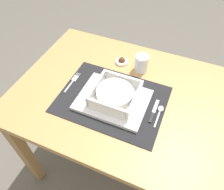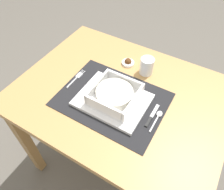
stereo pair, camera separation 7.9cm
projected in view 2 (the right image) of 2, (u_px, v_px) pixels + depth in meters
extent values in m
plane|color=#59544C|center=(118.00, 159.00, 1.51)|extent=(6.00, 6.00, 0.00)
cube|color=#B2844C|center=(121.00, 95.00, 0.99)|extent=(0.95, 0.72, 0.03)
cube|color=olive|center=(27.00, 142.00, 1.22)|extent=(0.05, 0.05, 0.67)
cube|color=olive|center=(89.00, 76.00, 1.57)|extent=(0.05, 0.05, 0.67)
cube|color=olive|center=(206.00, 126.00, 1.29)|extent=(0.05, 0.05, 0.67)
cube|color=black|center=(112.00, 99.00, 0.95)|extent=(0.46, 0.34, 0.00)
cube|color=white|center=(113.00, 100.00, 0.94)|extent=(0.30, 0.23, 0.02)
cube|color=white|center=(115.00, 98.00, 0.93)|extent=(0.19, 0.19, 0.01)
cube|color=white|center=(97.00, 86.00, 0.93)|extent=(0.01, 0.19, 0.05)
cube|color=white|center=(134.00, 102.00, 0.88)|extent=(0.01, 0.19, 0.05)
cube|color=white|center=(104.00, 108.00, 0.86)|extent=(0.17, 0.01, 0.05)
cube|color=white|center=(125.00, 80.00, 0.95)|extent=(0.17, 0.01, 0.05)
cylinder|color=silver|center=(115.00, 94.00, 0.91)|extent=(0.16, 0.16, 0.04)
cube|color=silver|center=(72.00, 82.00, 1.01)|extent=(0.01, 0.08, 0.00)
cube|color=silver|center=(79.00, 75.00, 1.04)|extent=(0.02, 0.04, 0.00)
cylinder|color=silver|center=(81.00, 71.00, 1.06)|extent=(0.00, 0.02, 0.00)
cylinder|color=silver|center=(83.00, 72.00, 1.06)|extent=(0.00, 0.02, 0.00)
cylinder|color=silver|center=(84.00, 72.00, 1.06)|extent=(0.00, 0.02, 0.00)
cube|color=silver|center=(154.00, 124.00, 0.86)|extent=(0.01, 0.08, 0.00)
ellipsoid|color=silver|center=(159.00, 114.00, 0.89)|extent=(0.02, 0.03, 0.01)
cube|color=black|center=(148.00, 122.00, 0.87)|extent=(0.01, 0.05, 0.01)
cube|color=silver|center=(155.00, 111.00, 0.90)|extent=(0.01, 0.07, 0.00)
cylinder|color=white|center=(147.00, 66.00, 1.03)|extent=(0.07, 0.07, 0.08)
cylinder|color=#C64C1E|center=(146.00, 69.00, 1.05)|extent=(0.05, 0.05, 0.04)
cylinder|color=white|center=(128.00, 63.00, 1.10)|extent=(0.06, 0.06, 0.01)
sphere|color=#593319|center=(128.00, 62.00, 1.10)|extent=(0.04, 0.04, 0.04)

